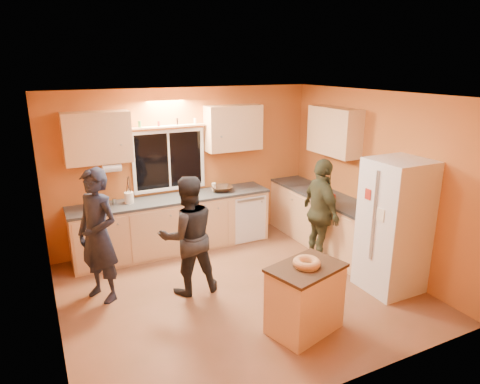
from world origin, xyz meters
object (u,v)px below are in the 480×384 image
person_left (98,236)px  person_right (321,212)px  refrigerator (394,226)px  island (305,298)px  person_center (188,236)px

person_left → person_right: size_ratio=1.07×
refrigerator → island: bearing=-169.4°
island → refrigerator: bearing=-4.7°
refrigerator → person_center: size_ratio=1.12×
refrigerator → island: size_ratio=1.89×
refrigerator → person_right: bearing=110.1°
person_left → refrigerator: bearing=34.9°
person_center → person_right: (2.09, -0.07, 0.01)m
island → person_left: 2.67m
person_center → person_right: 2.09m
refrigerator → person_left: (-3.56, 1.47, -0.03)m
refrigerator → island: refrigerator is taller
refrigerator → island: (-1.60, -0.30, -0.49)m
island → person_center: size_ratio=0.59×
person_center → person_right: bearing=-178.3°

